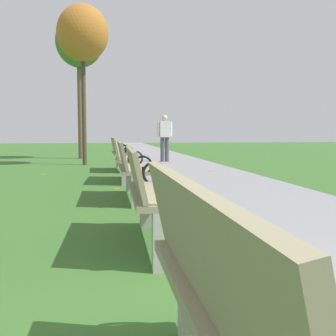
# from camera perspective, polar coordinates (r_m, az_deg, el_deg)

# --- Properties ---
(paved_walkway) EXTENTS (2.74, 44.00, 0.02)m
(paved_walkway) POSITION_cam_1_polar(r_m,az_deg,el_deg) (19.32, -1.95, 1.87)
(paved_walkway) COLOR gray
(paved_walkway) RESTS_ON ground
(park_bench_1) EXTENTS (0.47, 1.60, 0.90)m
(park_bench_1) POSITION_cam_1_polar(r_m,az_deg,el_deg) (1.41, 9.47, -18.34)
(park_bench_1) COLOR gray
(park_bench_1) RESTS_ON ground
(park_bench_2) EXTENTS (0.51, 1.61, 0.90)m
(park_bench_2) POSITION_cam_1_polar(r_m,az_deg,el_deg) (3.81, -2.48, -3.43)
(park_bench_2) COLOR gray
(park_bench_2) RESTS_ON ground
(park_bench_3) EXTENTS (0.48, 1.60, 0.90)m
(park_bench_3) POSITION_cam_1_polar(r_m,az_deg,el_deg) (6.43, -5.06, -0.04)
(park_bench_3) COLOR gray
(park_bench_3) RESTS_ON ground
(park_bench_4) EXTENTS (0.54, 1.62, 0.90)m
(park_bench_4) POSITION_cam_1_polar(r_m,az_deg,el_deg) (8.87, -6.09, 1.32)
(park_bench_4) COLOR gray
(park_bench_4) RESTS_ON ground
(park_bench_5) EXTENTS (0.52, 1.61, 0.90)m
(park_bench_5) POSITION_cam_1_polar(r_m,az_deg,el_deg) (11.31, -6.67, 2.08)
(park_bench_5) COLOR gray
(park_bench_5) RESTS_ON ground
(tree_2) EXTENTS (1.61, 1.61, 5.01)m
(tree_2) POSITION_cam_1_polar(r_m,az_deg,el_deg) (13.87, -11.64, 17.56)
(tree_2) COLOR #4C3D2D
(tree_2) RESTS_ON ground
(tree_3) EXTENTS (1.82, 1.82, 5.56)m
(tree_3) POSITION_cam_1_polar(r_m,az_deg,el_deg) (17.14, -12.08, 16.41)
(tree_3) COLOR brown
(tree_3) RESTS_ON ground
(pedestrian_walking) EXTENTS (0.53, 0.22, 1.62)m
(pedestrian_walking) POSITION_cam_1_polar(r_m,az_deg,el_deg) (14.52, -0.46, 4.48)
(pedestrian_walking) COLOR #4C4C56
(pedestrian_walking) RESTS_ON paved_walkway
(scattered_leaves) EXTENTS (4.99, 10.89, 0.02)m
(scattered_leaves) POSITION_cam_1_polar(r_m,az_deg,el_deg) (9.73, -0.71, -1.12)
(scattered_leaves) COLOR #BC842D
(scattered_leaves) RESTS_ON ground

